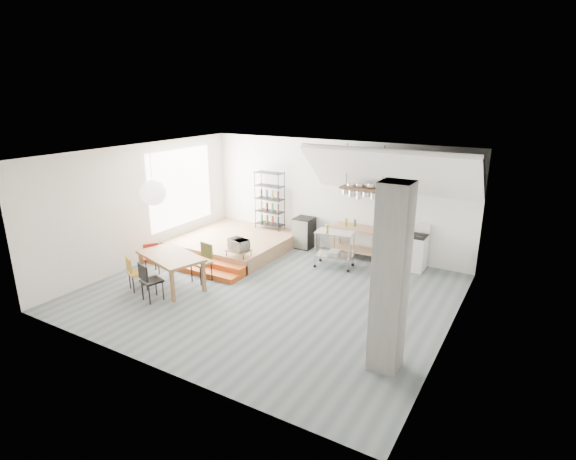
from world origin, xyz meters
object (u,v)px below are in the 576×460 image
Objects in this scene: rolling_cart at (335,244)px; dining_table at (171,258)px; mini_fridge at (304,233)px; stove at (414,251)px.

dining_table is at bearing -140.49° from rolling_cart.
dining_table is 2.06× the size of mini_fridge.
stove is at bearing 57.81° from dining_table.
mini_fridge is (-1.44, 0.99, -0.17)m from rolling_cart.
dining_table is 4.32m from mini_fridge.
rolling_cart is (2.82, 3.10, -0.08)m from dining_table.
stove is 6.18m from dining_table.
mini_fridge is at bearing 179.24° from stove.
dining_table is 4.19m from rolling_cart.
dining_table is (-4.67, -4.04, 0.24)m from stove.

